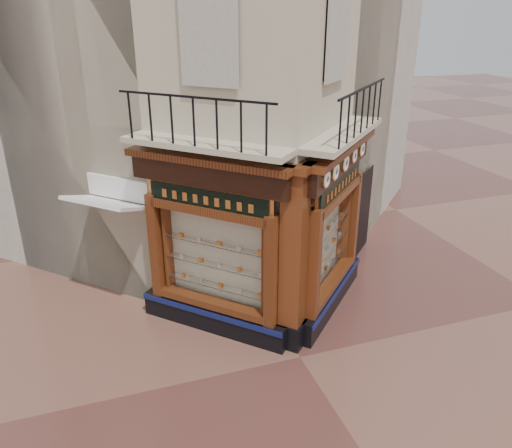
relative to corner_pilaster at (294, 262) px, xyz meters
name	(u,v)px	position (x,y,z in m)	size (l,w,h in m)	color
ground	(300,357)	(0.00, -0.50, -1.95)	(80.00, 80.00, 0.00)	#532D26
main_building	(216,33)	(0.00, 5.66, 4.05)	(8.00, 8.00, 12.00)	#BDAC94
neighbour_left	(116,49)	(-2.47, 8.13, 3.55)	(8.00, 8.00, 11.00)	#BBB4A3
neighbour_right	(271,46)	(2.47, 8.13, 3.55)	(8.00, 8.00, 11.00)	#BBB4A3
shopfront_left	(212,249)	(-1.41, 1.07, 0.03)	(2.86, 2.86, 3.98)	black
shopfront_right	(333,231)	(1.41, 1.07, 0.03)	(2.86, 2.86, 3.98)	black
corner_pilaster	(294,262)	(0.00, 0.00, 0.00)	(0.85, 0.85, 3.98)	black
balcony	(278,139)	(0.00, 0.99, 2.27)	(5.94, 2.97, 1.03)	#BDAC94
clock_a	(326,179)	(0.62, 0.02, 1.67)	(0.29, 0.29, 0.36)	gold
clock_b	(335,171)	(1.01, 0.40, 1.67)	(0.31, 0.31, 0.38)	gold
clock_c	(345,163)	(1.49, 0.88, 1.67)	(0.31, 0.31, 0.39)	gold
clock_d	(354,155)	(1.95, 1.35, 1.67)	(0.28, 0.28, 0.35)	gold
clock_e	(362,149)	(2.39, 1.79, 1.67)	(0.29, 0.29, 0.36)	gold
awning	(119,306)	(-3.39, 2.68, -1.95)	(1.72, 1.03, 0.08)	white
signboard_left	(208,199)	(-1.46, 1.01, 1.15)	(2.09, 2.09, 0.56)	#CB833B
signboard_right	(340,184)	(1.46, 1.01, 1.15)	(2.06, 2.06, 0.55)	#CB833B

